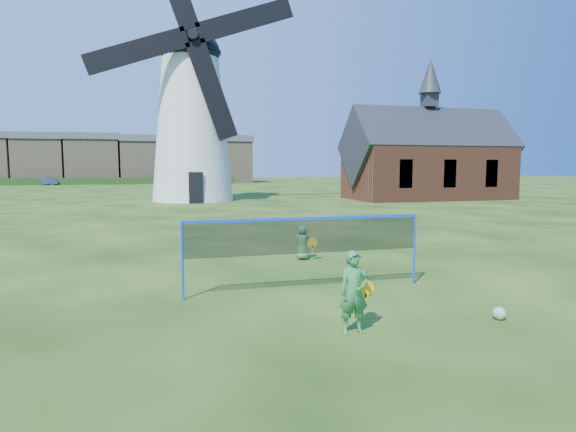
# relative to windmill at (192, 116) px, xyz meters

# --- Properties ---
(ground) EXTENTS (220.00, 220.00, 0.00)m
(ground) POSITION_rel_windmill_xyz_m (0.02, -27.69, -6.42)
(ground) COLOR black
(ground) RESTS_ON ground
(windmill) EXTENTS (14.66, 6.10, 19.10)m
(windmill) POSITION_rel_windmill_xyz_m (0.00, 0.00, 0.00)
(windmill) COLOR white
(windmill) RESTS_ON ground
(chapel) EXTENTS (13.18, 6.39, 11.15)m
(chapel) POSITION_rel_windmill_xyz_m (18.55, -2.78, -3.28)
(chapel) COLOR brown
(chapel) RESTS_ON ground
(badminton_net) EXTENTS (5.05, 0.05, 1.55)m
(badminton_net) POSITION_rel_windmill_xyz_m (0.39, -27.99, -5.28)
(badminton_net) COLOR blue
(badminton_net) RESTS_ON ground
(player_girl) EXTENTS (0.66, 0.36, 1.29)m
(player_girl) POSITION_rel_windmill_xyz_m (0.36, -30.58, -5.77)
(player_girl) COLOR #327D42
(player_girl) RESTS_ON ground
(player_boy) EXTENTS (0.61, 0.40, 0.97)m
(player_boy) POSITION_rel_windmill_xyz_m (1.32, -24.70, -5.93)
(player_boy) COLOR #408541
(player_boy) RESTS_ON ground
(play_ball) EXTENTS (0.22, 0.22, 0.22)m
(play_ball) POSITION_rel_windmill_xyz_m (3.00, -30.63, -6.31)
(play_ball) COLOR green
(play_ball) RESTS_ON ground
(terraced_houses) EXTENTS (64.73, 8.40, 8.33)m
(terraced_houses) POSITION_rel_windmill_xyz_m (-20.15, 44.31, -2.44)
(terraced_houses) COLOR gray
(terraced_houses) RESTS_ON ground
(hedge) EXTENTS (62.00, 0.80, 1.00)m
(hedge) POSITION_rel_windmill_xyz_m (-21.98, 38.31, -5.92)
(hedge) COLOR #193814
(hedge) RESTS_ON ground
(car_right) EXTENTS (3.54, 2.04, 1.10)m
(car_right) POSITION_rel_windmill_xyz_m (-18.12, 38.31, -5.86)
(car_right) COLOR navy
(car_right) RESTS_ON ground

